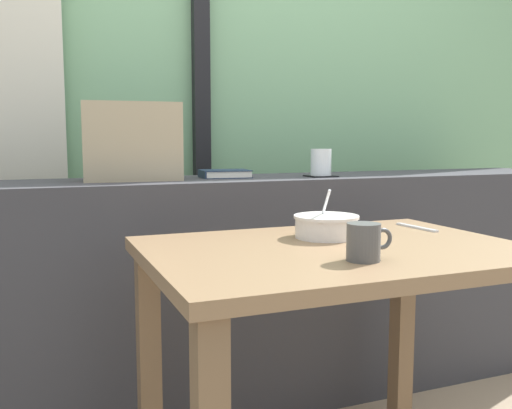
# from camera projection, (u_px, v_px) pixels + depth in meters

# --- Properties ---
(outdoor_backdrop) EXTENTS (4.80, 0.08, 2.80)m
(outdoor_backdrop) POSITION_uv_depth(u_px,v_px,m) (204.00, 45.00, 2.48)
(outdoor_backdrop) COLOR #7AAD7F
(outdoor_backdrop) RESTS_ON ground
(window_divider_post) EXTENTS (0.07, 0.05, 2.60)m
(window_divider_post) POSITION_uv_depth(u_px,v_px,m) (201.00, 66.00, 2.41)
(window_divider_post) COLOR black
(window_divider_post) RESTS_ON ground
(dark_console_ledge) EXTENTS (2.80, 0.40, 0.85)m
(dark_console_ledge) POSITION_uv_depth(u_px,v_px,m) (249.00, 291.00, 2.08)
(dark_console_ledge) COLOR #38383D
(dark_console_ledge) RESTS_ON ground
(breakfast_table) EXTENTS (0.96, 0.69, 0.71)m
(breakfast_table) POSITION_uv_depth(u_px,v_px,m) (336.00, 293.00, 1.44)
(breakfast_table) COLOR brown
(breakfast_table) RESTS_ON ground
(coaster_square) EXTENTS (0.10, 0.10, 0.00)m
(coaster_square) POSITION_uv_depth(u_px,v_px,m) (321.00, 176.00, 2.07)
(coaster_square) COLOR black
(coaster_square) RESTS_ON dark_console_ledge
(juice_glass) EXTENTS (0.08, 0.08, 0.10)m
(juice_glass) POSITION_uv_depth(u_px,v_px,m) (321.00, 163.00, 2.06)
(juice_glass) COLOR white
(juice_glass) RESTS_ON coaster_square
(closed_book) EXTENTS (0.19, 0.15, 0.03)m
(closed_book) POSITION_uv_depth(u_px,v_px,m) (224.00, 174.00, 2.03)
(closed_book) COLOR #1E2D47
(closed_book) RESTS_ON dark_console_ledge
(throw_pillow) EXTENTS (0.33, 0.16, 0.26)m
(throw_pillow) POSITION_uv_depth(u_px,v_px,m) (132.00, 142.00, 1.86)
(throw_pillow) COLOR tan
(throw_pillow) RESTS_ON dark_console_ledge
(soup_bowl) EXTENTS (0.18, 0.18, 0.14)m
(soup_bowl) POSITION_uv_depth(u_px,v_px,m) (326.00, 226.00, 1.54)
(soup_bowl) COLOR silver
(soup_bowl) RESTS_ON breakfast_table
(fork_utensil) EXTENTS (0.03, 0.17, 0.01)m
(fork_utensil) POSITION_uv_depth(u_px,v_px,m) (417.00, 227.00, 1.71)
(fork_utensil) COLOR silver
(fork_utensil) RESTS_ON breakfast_table
(ceramic_mug) EXTENTS (0.11, 0.08, 0.08)m
(ceramic_mug) POSITION_uv_depth(u_px,v_px,m) (364.00, 242.00, 1.25)
(ceramic_mug) COLOR #4C4C4C
(ceramic_mug) RESTS_ON breakfast_table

